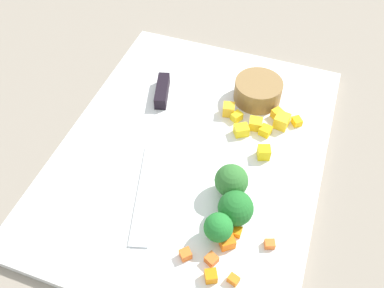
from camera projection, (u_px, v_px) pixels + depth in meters
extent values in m
plane|color=gray|center=(192.00, 154.00, 0.58)|extent=(4.00, 4.00, 0.00)
cube|color=white|center=(192.00, 151.00, 0.58)|extent=(0.46, 0.36, 0.01)
cylinder|color=olive|center=(258.00, 91.00, 0.62)|extent=(0.07, 0.07, 0.03)
cube|color=silver|center=(147.00, 193.00, 0.52)|extent=(0.15, 0.06, 0.00)
cube|color=black|center=(162.00, 91.00, 0.63)|extent=(0.07, 0.03, 0.02)
cube|color=orange|center=(270.00, 244.00, 0.48)|extent=(0.01, 0.01, 0.01)
cube|color=orange|center=(230.00, 221.00, 0.49)|extent=(0.02, 0.02, 0.01)
cube|color=orange|center=(185.00, 254.00, 0.47)|extent=(0.02, 0.02, 0.01)
cube|color=orange|center=(211.00, 259.00, 0.46)|extent=(0.02, 0.02, 0.01)
cube|color=orange|center=(211.00, 276.00, 0.45)|extent=(0.02, 0.02, 0.01)
cube|color=orange|center=(227.00, 241.00, 0.47)|extent=(0.02, 0.02, 0.01)
cube|color=orange|center=(233.00, 280.00, 0.45)|extent=(0.01, 0.01, 0.01)
cube|color=orange|center=(237.00, 232.00, 0.49)|extent=(0.01, 0.01, 0.01)
cube|color=yellow|center=(241.00, 130.00, 0.58)|extent=(0.02, 0.03, 0.02)
cube|color=yellow|center=(264.00, 152.00, 0.56)|extent=(0.02, 0.02, 0.02)
cube|color=yellow|center=(237.00, 117.00, 0.60)|extent=(0.02, 0.02, 0.01)
cube|color=yellow|center=(255.00, 124.00, 0.59)|extent=(0.02, 0.02, 0.02)
cube|color=yellow|center=(278.00, 114.00, 0.61)|extent=(0.02, 0.02, 0.01)
cube|color=yellow|center=(265.00, 131.00, 0.59)|extent=(0.02, 0.02, 0.01)
cube|color=yellow|center=(282.00, 121.00, 0.59)|extent=(0.02, 0.02, 0.02)
cube|color=yellow|center=(297.00, 121.00, 0.60)|extent=(0.02, 0.02, 0.01)
cube|color=yellow|center=(229.00, 109.00, 0.61)|extent=(0.02, 0.02, 0.02)
cylinder|color=#97BB68|center=(218.00, 234.00, 0.48)|extent=(0.01, 0.01, 0.02)
sphere|color=#23792D|center=(218.00, 227.00, 0.47)|extent=(0.03, 0.03, 0.03)
cylinder|color=#90B25F|center=(235.00, 215.00, 0.50)|extent=(0.02, 0.02, 0.01)
sphere|color=#216B28|center=(236.00, 208.00, 0.49)|extent=(0.04, 0.04, 0.04)
cylinder|color=#91BD57|center=(230.00, 189.00, 0.52)|extent=(0.01, 0.01, 0.01)
sphere|color=#32702F|center=(231.00, 181.00, 0.51)|extent=(0.04, 0.04, 0.04)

